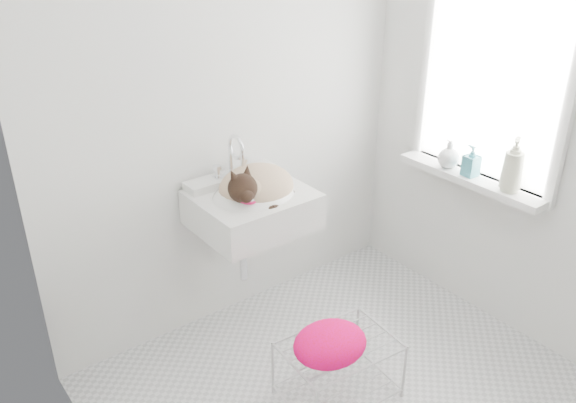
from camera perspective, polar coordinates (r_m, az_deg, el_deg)
floor at (r=3.06m, az=6.21°, el=-18.29°), size 2.20×2.00×0.02m
back_wall at (r=3.10m, az=-5.51°, el=9.48°), size 2.20×0.02×2.50m
right_wall at (r=3.20m, az=22.02°, el=8.19°), size 0.02×2.00×2.50m
left_wall at (r=1.83m, az=-17.82°, el=-4.32°), size 0.02×2.00×2.50m
window_glass at (r=3.26m, az=19.20°, el=10.81°), size 0.01×0.80×1.00m
window_frame at (r=3.25m, az=19.05°, el=10.78°), size 0.04×0.90×1.10m
windowsill at (r=3.37m, az=17.18°, el=2.14°), size 0.16×0.88×0.04m
sink at (r=3.01m, az=-3.54°, el=0.84°), size 0.57×0.50×0.23m
faucet at (r=3.09m, az=-5.49°, el=4.32°), size 0.21×0.15×0.21m
cat at (r=2.99m, az=-3.16°, el=1.48°), size 0.46×0.40×0.27m
wire_rack at (r=2.97m, az=4.87°, el=-15.93°), size 0.55×0.41×0.31m
towel at (r=2.78m, az=4.04°, el=-14.24°), size 0.38×0.29×0.15m
bottle_a at (r=3.24m, az=20.51°, el=0.99°), size 0.12×0.12×0.24m
bottle_b at (r=3.35m, az=17.10°, el=2.42°), size 0.08×0.08×0.17m
bottle_c at (r=3.43m, az=15.13°, el=3.24°), size 0.13×0.13×0.15m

